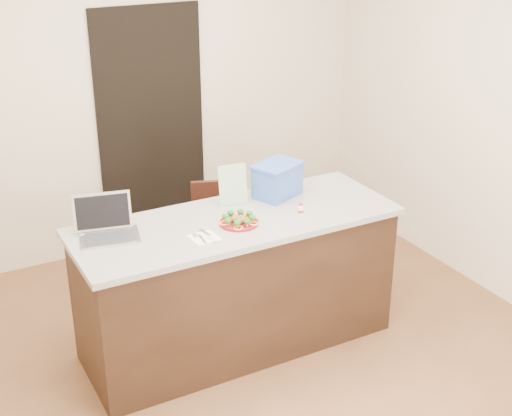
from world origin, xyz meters
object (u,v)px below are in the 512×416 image
plate (239,223)px  laptop (106,225)px  napkin (204,238)px  chair (223,231)px  yogurt_bottle (301,210)px  blue_box (277,180)px  island (237,282)px

plate → laptop: 0.80m
napkin → laptop: size_ratio=0.41×
chair → laptop: bearing=-132.8°
laptop → plate: bearing=-4.3°
plate → yogurt_bottle: yogurt_bottle is taller
chair → blue_box: bearing=-50.9°
napkin → yogurt_bottle: bearing=1.5°
yogurt_bottle → chair: yogurt_bottle is taller
blue_box → napkin: bearing=-175.5°
island → plate: plate is taller
blue_box → laptop: bearing=159.6°
napkin → yogurt_bottle: (0.68, 0.02, 0.03)m
yogurt_bottle → laptop: (-1.17, 0.30, 0.03)m
napkin → laptop: 0.58m
napkin → chair: bearing=58.1°
yogurt_bottle → blue_box: size_ratio=0.20×
plate → laptop: (-0.76, 0.23, 0.06)m
plate → blue_box: size_ratio=0.63×
yogurt_bottle → chair: 0.96m
island → napkin: 0.57m
laptop → chair: bearing=40.5°
laptop → blue_box: 1.19m
yogurt_bottle → chair: (-0.15, 0.83, -0.46)m
napkin → chair: size_ratio=0.18×
yogurt_bottle → blue_box: (0.02, 0.34, 0.08)m
yogurt_bottle → laptop: size_ratio=0.20×
yogurt_bottle → chair: bearing=100.4°
napkin → chair: 1.09m
napkin → yogurt_bottle: size_ratio=2.08×
laptop → blue_box: bearing=14.8°
plate → yogurt_bottle: (0.41, -0.06, 0.02)m
plate → yogurt_bottle: size_ratio=3.19×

